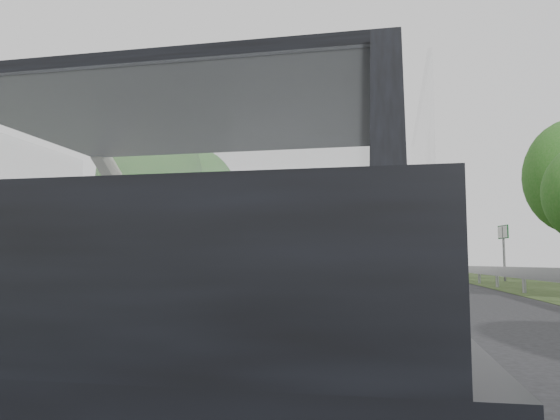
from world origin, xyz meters
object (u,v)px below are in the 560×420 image
at_px(subject_car, 223,283).
at_px(cat, 279,217).
at_px(other_car, 374,265).
at_px(highway_sign, 504,253).

bearing_deg(subject_car, cat, 77.18).
xyz_separation_m(subject_car, cat, (0.14, 0.62, 0.36)).
bearing_deg(cat, other_car, 98.79).
bearing_deg(highway_sign, subject_car, -117.40).
relative_size(cat, highway_sign, 0.23).
distance_m(cat, other_car, 20.57).
bearing_deg(subject_car, other_car, 89.93).
distance_m(subject_car, other_car, 21.19).
xyz_separation_m(cat, other_car, (-0.11, 20.57, -0.33)).
xyz_separation_m(cat, highway_sign, (5.91, 24.58, 0.25)).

